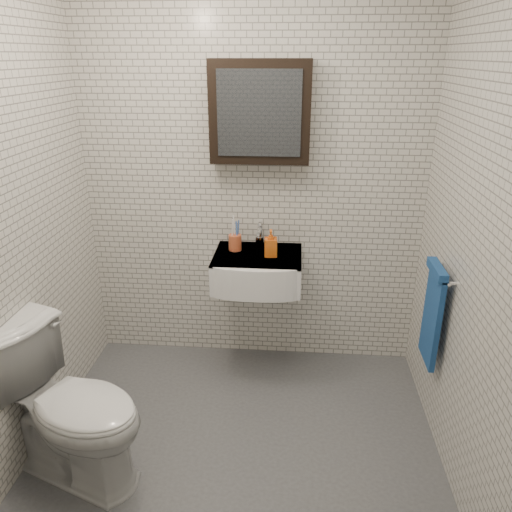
# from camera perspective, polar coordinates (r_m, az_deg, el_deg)

# --- Properties ---
(ground) EXTENTS (2.20, 2.00, 0.01)m
(ground) POSITION_cam_1_polar(r_m,az_deg,el_deg) (2.95, -2.17, -21.13)
(ground) COLOR #4B4D52
(ground) RESTS_ON ground
(room_shell) EXTENTS (2.22, 2.02, 2.51)m
(room_shell) POSITION_cam_1_polar(r_m,az_deg,el_deg) (2.22, -2.71, 7.57)
(room_shell) COLOR silver
(room_shell) RESTS_ON ground
(washbasin) EXTENTS (0.55, 0.50, 0.20)m
(washbasin) POSITION_cam_1_polar(r_m,az_deg,el_deg) (3.14, 0.14, -1.69)
(washbasin) COLOR white
(washbasin) RESTS_ON room_shell
(faucet) EXTENTS (0.06, 0.20, 0.15)m
(faucet) POSITION_cam_1_polar(r_m,az_deg,el_deg) (3.26, 0.42, 2.30)
(faucet) COLOR silver
(faucet) RESTS_ON washbasin
(mirror_cabinet) EXTENTS (0.60, 0.15, 0.60)m
(mirror_cabinet) POSITION_cam_1_polar(r_m,az_deg,el_deg) (3.08, 0.46, 16.10)
(mirror_cabinet) COLOR black
(mirror_cabinet) RESTS_ON room_shell
(towel_rail) EXTENTS (0.09, 0.30, 0.58)m
(towel_rail) POSITION_cam_1_polar(r_m,az_deg,el_deg) (2.90, 19.57, -5.88)
(towel_rail) COLOR silver
(towel_rail) RESTS_ON room_shell
(toothbrush_cup) EXTENTS (0.09, 0.09, 0.22)m
(toothbrush_cup) POSITION_cam_1_polar(r_m,az_deg,el_deg) (3.20, -2.41, 1.66)
(toothbrush_cup) COLOR #C25530
(toothbrush_cup) RESTS_ON washbasin
(soap_bottle) EXTENTS (0.08, 0.08, 0.17)m
(soap_bottle) POSITION_cam_1_polar(r_m,az_deg,el_deg) (3.09, 1.70, 1.50)
(soap_bottle) COLOR #E64E18
(soap_bottle) RESTS_ON washbasin
(toilet) EXTENTS (0.91, 0.71, 0.81)m
(toilet) POSITION_cam_1_polar(r_m,az_deg,el_deg) (2.73, -20.49, -15.83)
(toilet) COLOR white
(toilet) RESTS_ON ground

